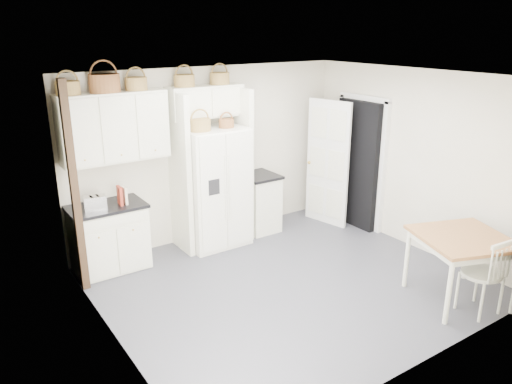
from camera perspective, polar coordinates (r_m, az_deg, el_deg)
floor at (r=6.55m, az=3.80°, el=-10.32°), size 4.50×4.50×0.00m
ceiling at (r=5.77m, az=4.35°, el=12.97°), size 4.50×4.50×0.00m
wall_back at (r=7.64m, az=-5.25°, el=4.38°), size 4.50×0.00×4.50m
wall_left at (r=5.04m, az=-16.59°, el=-3.85°), size 0.00×4.00×4.00m
wall_right at (r=7.58m, az=17.60°, el=3.48°), size 0.00×4.00×4.00m
refrigerator at (r=7.39m, az=-4.87°, el=0.57°), size 0.92×0.74×1.77m
base_cab_left at (r=7.00m, az=-16.42°, el=-5.12°), size 0.94×0.59×0.87m
base_cab_right at (r=7.99m, az=0.30°, el=-1.33°), size 0.50×0.61×0.89m
dining_table at (r=6.46m, az=22.20°, el=-8.06°), size 1.27×1.27×0.82m
windsor_chair at (r=6.26m, az=24.42°, el=-8.44°), size 0.51×0.47×0.98m
counter_left at (r=6.84m, az=-16.76°, el=-1.62°), size 0.98×0.63×0.04m
counter_right at (r=7.84m, az=0.31°, el=1.87°), size 0.55×0.65×0.04m
toaster at (r=6.67m, az=-17.94°, el=-1.21°), size 0.29×0.20×0.19m
cookbook_red at (r=6.77m, az=-15.30°, el=-0.40°), size 0.05×0.17×0.25m
cookbook_cream at (r=6.79m, az=-14.79°, el=-0.38°), size 0.03×0.15×0.23m
basket_upper_a at (r=6.55m, az=-20.69°, el=11.04°), size 0.29×0.29×0.17m
basket_upper_b at (r=6.67m, az=-16.93°, el=11.81°), size 0.39×0.39×0.23m
basket_upper_c at (r=6.81m, az=-13.54°, el=11.94°), size 0.29×0.29×0.17m
basket_bridge_a at (r=7.08m, az=-8.19°, el=12.48°), size 0.29×0.29×0.17m
basket_bridge_b at (r=7.35m, az=-4.17°, el=12.83°), size 0.29×0.29×0.17m
basket_fridge_a at (r=6.96m, az=-6.43°, el=7.62°), size 0.31×0.31×0.16m
basket_fridge_b at (r=7.16m, az=-3.41°, el=7.84°), size 0.22×0.22×0.12m
upper_cabinet at (r=6.77m, az=-15.91°, el=7.14°), size 1.40×0.34×0.90m
bridge_cabinet at (r=7.26m, az=-5.83°, el=10.27°), size 1.12×0.34×0.45m
fridge_panel_left at (r=7.13m, az=-8.67°, el=1.97°), size 0.08×0.60×2.30m
fridge_panel_right at (r=7.60m, az=-1.74°, el=3.21°), size 0.08×0.60×2.30m
trim_post at (r=6.28m, az=-20.03°, el=0.21°), size 0.09×0.09×2.60m
doorway_void at (r=8.22m, az=11.61°, el=3.10°), size 0.18×0.85×2.05m
door_slab at (r=8.21m, az=8.18°, el=3.27°), size 0.21×0.79×2.05m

